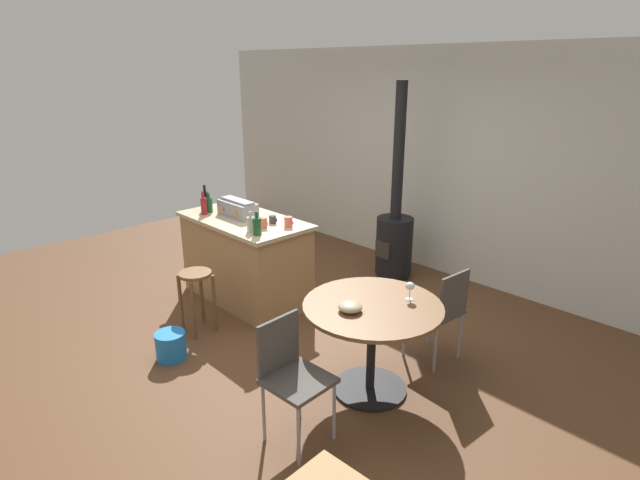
{
  "coord_description": "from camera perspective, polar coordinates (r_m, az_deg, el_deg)",
  "views": [
    {
      "loc": [
        3.36,
        -2.69,
        2.46
      ],
      "look_at": [
        0.23,
        0.33,
        0.97
      ],
      "focal_mm": 28.47,
      "sensor_mm": 36.0,
      "label": 1
    }
  ],
  "objects": [
    {
      "name": "ground_plane",
      "position": [
        4.95,
        -4.63,
        -10.86
      ],
      "size": [
        8.8,
        8.8,
        0.0
      ],
      "primitive_type": "plane",
      "color": "brown"
    },
    {
      "name": "back_wall",
      "position": [
        6.35,
        13.51,
        8.38
      ],
      "size": [
        8.0,
        0.1,
        2.7
      ],
      "primitive_type": "cube",
      "color": "beige",
      "rests_on": "ground_plane"
    },
    {
      "name": "kitchen_island",
      "position": [
        5.6,
        -8.35,
        -2.1
      ],
      "size": [
        1.49,
        0.79,
        0.92
      ],
      "color": "#A37A4C",
      "rests_on": "ground_plane"
    },
    {
      "name": "wooden_stool",
      "position": [
        5.01,
        -13.72,
        -5.37
      ],
      "size": [
        0.31,
        0.31,
        0.62
      ],
      "color": "brown",
      "rests_on": "ground_plane"
    },
    {
      "name": "dining_table",
      "position": [
        3.96,
        5.89,
        -9.51
      ],
      "size": [
        1.07,
        1.07,
        0.75
      ],
      "color": "black",
      "rests_on": "ground_plane"
    },
    {
      "name": "folding_chair_near",
      "position": [
        3.52,
        -3.27,
        -14.46
      ],
      "size": [
        0.42,
        0.42,
        0.87
      ],
      "color": "#47423D",
      "rests_on": "ground_plane"
    },
    {
      "name": "folding_chair_far",
      "position": [
        4.48,
        13.44,
        -7.44
      ],
      "size": [
        0.43,
        0.43,
        0.86
      ],
      "color": "#47423D",
      "rests_on": "ground_plane"
    },
    {
      "name": "wood_stove",
      "position": [
        6.14,
        8.38,
        0.78
      ],
      "size": [
        0.44,
        0.45,
        2.32
      ],
      "color": "black",
      "rests_on": "ground_plane"
    },
    {
      "name": "toolbox",
      "position": [
        5.53,
        -9.23,
        3.54
      ],
      "size": [
        0.48,
        0.22,
        0.18
      ],
      "color": "gray",
      "rests_on": "kitchen_island"
    },
    {
      "name": "bottle_0",
      "position": [
        4.87,
        -7.09,
        1.59
      ],
      "size": [
        0.08,
        0.08,
        0.23
      ],
      "color": "#194C23",
      "rests_on": "kitchen_island"
    },
    {
      "name": "bottle_1",
      "position": [
        5.83,
        -12.77,
        4.35
      ],
      "size": [
        0.08,
        0.08,
        0.29
      ],
      "color": "black",
      "rests_on": "kitchen_island"
    },
    {
      "name": "bottle_2",
      "position": [
        4.98,
        -7.79,
        1.8
      ],
      "size": [
        0.08,
        0.08,
        0.2
      ],
      "color": "#B7B2AD",
      "rests_on": "kitchen_island"
    },
    {
      "name": "bottle_3",
      "position": [
        5.66,
        -12.94,
        3.8
      ],
      "size": [
        0.06,
        0.06,
        0.26
      ],
      "color": "maroon",
      "rests_on": "kitchen_island"
    },
    {
      "name": "bottle_4",
      "position": [
        5.74,
        -12.35,
        3.88
      ],
      "size": [
        0.07,
        0.07,
        0.22
      ],
      "color": "#194C23",
      "rests_on": "kitchen_island"
    },
    {
      "name": "cup_0",
      "position": [
        5.1,
        -3.56,
        2.05
      ],
      "size": [
        0.12,
        0.08,
        0.11
      ],
      "color": "#DB6651",
      "rests_on": "kitchen_island"
    },
    {
      "name": "cup_1",
      "position": [
        5.9,
        -9.33,
        4.14
      ],
      "size": [
        0.12,
        0.08,
        0.1
      ],
      "color": "tan",
      "rests_on": "kitchen_island"
    },
    {
      "name": "cup_2",
      "position": [
        5.24,
        -5.34,
        2.33
      ],
      "size": [
        0.11,
        0.07,
        0.08
      ],
      "color": "#383838",
      "rests_on": "kitchen_island"
    },
    {
      "name": "cup_3",
      "position": [
        5.1,
        -6.42,
        1.95
      ],
      "size": [
        0.12,
        0.09,
        0.11
      ],
      "color": "#DB6651",
      "rests_on": "kitchen_island"
    },
    {
      "name": "wine_glass",
      "position": [
        3.96,
        10.08,
        -5.2
      ],
      "size": [
        0.07,
        0.07,
        0.14
      ],
      "color": "silver",
      "rests_on": "dining_table"
    },
    {
      "name": "serving_bowl",
      "position": [
        3.76,
        3.42,
        -7.5
      ],
      "size": [
        0.18,
        0.18,
        0.07
      ],
      "primitive_type": "ellipsoid",
      "color": "tan",
      "rests_on": "dining_table"
    },
    {
      "name": "plastic_bucket",
      "position": [
        4.75,
        -16.42,
        -11.32
      ],
      "size": [
        0.27,
        0.27,
        0.25
      ],
      "primitive_type": "cylinder",
      "color": "blue",
      "rests_on": "ground_plane"
    }
  ]
}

